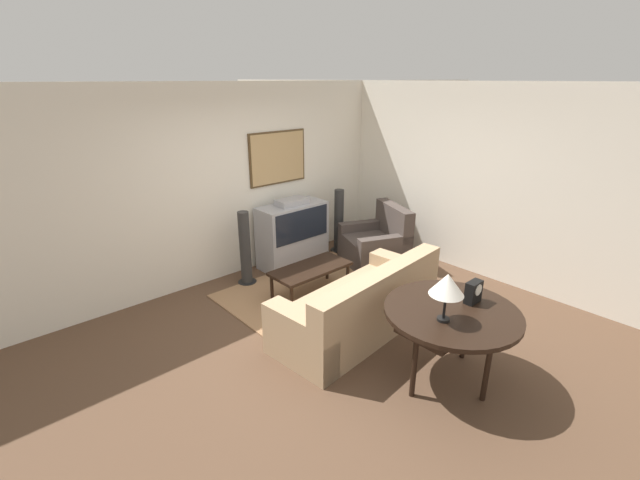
{
  "coord_description": "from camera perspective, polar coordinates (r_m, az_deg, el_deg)",
  "views": [
    {
      "loc": [
        -3.02,
        -3.09,
        2.74
      ],
      "look_at": [
        0.48,
        0.8,
        0.75
      ],
      "focal_mm": 24.0,
      "sensor_mm": 36.0,
      "label": 1
    }
  ],
  "objects": [
    {
      "name": "ground_plane",
      "position": [
        5.11,
        2.03,
        -11.57
      ],
      "size": [
        12.0,
        12.0,
        0.0
      ],
      "primitive_type": "plane",
      "color": "brown"
    },
    {
      "name": "wall_back",
      "position": [
        6.19,
        -11.64,
        7.48
      ],
      "size": [
        12.0,
        0.1,
        2.7
      ],
      "color": "silver",
      "rests_on": "ground_plane"
    },
    {
      "name": "wall_right",
      "position": [
        6.58,
        19.08,
        7.52
      ],
      "size": [
        0.06,
        12.0,
        2.7
      ],
      "color": "silver",
      "rests_on": "ground_plane"
    },
    {
      "name": "area_rug",
      "position": [
        5.85,
        -0.46,
        -7.01
      ],
      "size": [
        2.31,
        1.82,
        0.01
      ],
      "color": "#99704C",
      "rests_on": "ground_plane"
    },
    {
      "name": "tv",
      "position": [
        6.56,
        -3.67,
        0.81
      ],
      "size": [
        1.07,
        0.48,
        1.05
      ],
      "color": "#9E9EA3",
      "rests_on": "ground_plane"
    },
    {
      "name": "couch",
      "position": [
        4.92,
        5.42,
        -8.9
      ],
      "size": [
        2.14,
        1.04,
        0.83
      ],
      "rotation": [
        0.0,
        0.0,
        3.23
      ],
      "color": "tan",
      "rests_on": "ground_plane"
    },
    {
      "name": "armchair",
      "position": [
        6.7,
        7.51,
        -0.68
      ],
      "size": [
        1.13,
        1.17,
        0.91
      ],
      "rotation": [
        0.0,
        0.0,
        -1.97
      ],
      "color": "#473D38",
      "rests_on": "ground_plane"
    },
    {
      "name": "coffee_table",
      "position": [
        5.64,
        -1.25,
        -4.05
      ],
      "size": [
        1.07,
        0.51,
        0.41
      ],
      "color": "black",
      "rests_on": "ground_plane"
    },
    {
      "name": "console_table",
      "position": [
        4.15,
        17.18,
        -9.66
      ],
      "size": [
        1.24,
        1.24,
        0.76
      ],
      "color": "black",
      "rests_on": "ground_plane"
    },
    {
      "name": "table_lamp",
      "position": [
        3.78,
        16.6,
        -5.78
      ],
      "size": [
        0.3,
        0.3,
        0.45
      ],
      "color": "black",
      "rests_on": "console_table"
    },
    {
      "name": "mantel_clock",
      "position": [
        4.27,
        19.78,
        -6.54
      ],
      "size": [
        0.18,
        0.1,
        0.21
      ],
      "color": "black",
      "rests_on": "console_table"
    },
    {
      "name": "speaker_tower_left",
      "position": [
        6.01,
        -9.94,
        -1.33
      ],
      "size": [
        0.26,
        0.26,
        1.05
      ],
      "color": "black",
      "rests_on": "ground_plane"
    },
    {
      "name": "speaker_tower_right",
      "position": [
        7.07,
        2.52,
        2.36
      ],
      "size": [
        0.26,
        0.26,
        1.05
      ],
      "color": "black",
      "rests_on": "ground_plane"
    }
  ]
}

